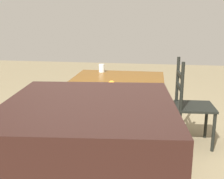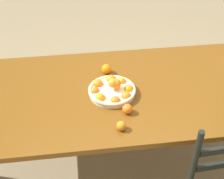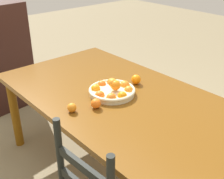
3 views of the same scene
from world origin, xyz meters
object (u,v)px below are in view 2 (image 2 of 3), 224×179
Objects in this scene: orange_loose_0 at (106,69)px; orange_loose_2 at (121,126)px; orange_loose_1 at (127,109)px; dining_table at (127,97)px; fruit_bowl at (112,90)px.

orange_loose_0 reaches higher than orange_loose_2.
orange_loose_2 is at bearing 66.44° from orange_loose_1.
dining_table is at bearing -105.42° from orange_loose_2.
orange_loose_2 is (0.11, 0.39, 0.10)m from dining_table.
orange_loose_1 is at bearing 100.36° from orange_loose_0.
orange_loose_0 is at bearing -79.64° from orange_loose_1.
fruit_bowl is at bearing -88.43° from orange_loose_2.
fruit_bowl is 5.57× the size of orange_loose_2.
dining_table is 34.08× the size of orange_loose_2.
orange_loose_1 reaches higher than dining_table.
orange_loose_0 is at bearing -60.41° from dining_table.
orange_loose_2 is (-0.02, 0.62, -0.01)m from orange_loose_0.
orange_loose_0 is (0.01, -0.26, 0.01)m from fruit_bowl.
fruit_bowl reaches higher than orange_loose_1.
dining_table is 0.28m from orange_loose_0.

